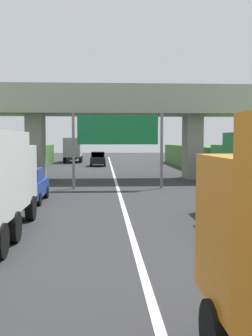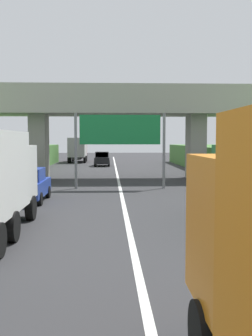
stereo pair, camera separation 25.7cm
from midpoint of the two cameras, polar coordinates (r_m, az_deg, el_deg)
lane_centre_stripe at (r=25.27m, az=-1.42°, el=-3.10°), size 0.20×96.29×0.01m
overpass_bridge at (r=32.19m, az=-1.85°, el=8.24°), size 40.00×4.80×7.36m
overhead_highway_sign at (r=25.60m, az=-1.48°, el=4.92°), size 5.88×0.18×4.86m
truck_red at (r=56.45m, az=-7.70°, el=2.80°), size 2.44×7.30×3.44m
car_blue at (r=20.81m, az=-14.52°, el=-2.41°), size 1.86×4.10×1.72m
car_black at (r=47.88m, az=-4.21°, el=1.31°), size 1.86×4.10×1.72m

